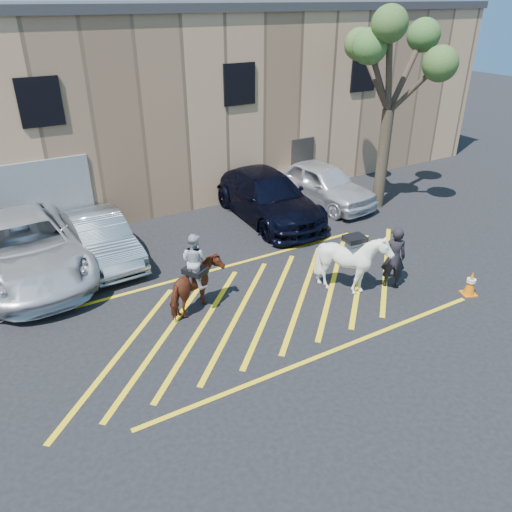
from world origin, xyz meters
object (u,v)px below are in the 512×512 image
handler (394,258)px  mounted_bay (196,281)px  car_white_pickup (26,247)px  traffic_cone (471,283)px  tree (395,54)px  saddled_white (352,262)px  car_silver_sedan (101,238)px  car_white_suv (323,183)px  car_blue_suv (267,196)px

handler → mounted_bay: bearing=17.3°
car_white_pickup → traffic_cone: car_white_pickup is taller
car_white_pickup → tree: bearing=-7.7°
saddled_white → handler: bearing=-16.9°
car_silver_sedan → saddled_white: 7.85m
car_white_pickup → car_white_suv: bearing=-1.3°
car_blue_suv → traffic_cone: bearing=-72.7°
car_silver_sedan → tree: 11.87m
car_blue_suv → car_silver_sedan: bearing=-175.5°
car_silver_sedan → handler: handler is taller
car_blue_suv → tree: (4.44, -1.22, 4.84)m
car_silver_sedan → handler: (6.75, -5.90, 0.20)m
car_white_pickup → tree: size_ratio=0.87×
handler → traffic_cone: handler is taller
traffic_cone → car_white_suv: bearing=85.2°
mounted_bay → traffic_cone: mounted_bay is taller
saddled_white → tree: tree is taller
car_silver_sedan → handler: 8.97m
car_silver_sedan → saddled_white: (5.56, -5.54, 0.21)m
car_silver_sedan → car_blue_suv: bearing=-0.3°
car_white_suv → saddled_white: bearing=-127.6°
car_white_suv → car_white_pickup: bearing=174.1°
saddled_white → mounted_bay: bearing=163.0°
car_white_suv → handler: size_ratio=2.57×
car_blue_suv → tree: bearing=-13.2°
car_white_pickup → handler: (8.93, -6.03, 0.04)m
mounted_bay → tree: tree is taller
car_silver_sedan → mounted_bay: bearing=-74.8°
car_white_suv → handler: bearing=-117.2°
mounted_bay → saddled_white: 4.37m
car_white_pickup → car_white_suv: (11.20, 0.32, -0.08)m
car_silver_sedan → car_white_suv: 9.04m
mounted_bay → traffic_cone: (6.99, -3.10, -0.55)m
saddled_white → tree: bearing=41.4°
tree → car_blue_suv: bearing=164.6°
traffic_cone → car_silver_sedan: bearing=138.7°
car_white_pickup → mounted_bay: bearing=-53.9°
car_white_pickup → car_silver_sedan: car_white_pickup is taller
car_white_pickup → traffic_cone: size_ratio=8.75×
car_white_suv → traffic_cone: car_white_suv is taller
handler → traffic_cone: size_ratio=2.54×
saddled_white → traffic_cone: size_ratio=2.56×
car_white_suv → saddled_white: saddled_white is taller
handler → tree: size_ratio=0.25×
handler → tree: (3.99, 4.94, 4.76)m
tree → traffic_cone: bearing=-110.4°
handler → car_blue_suv: bearing=-51.5°
car_white_suv → handler: handler is taller
car_blue_suv → car_white_pickup: bearing=-176.9°
car_white_pickup → traffic_cone: (10.54, -7.49, -0.52)m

